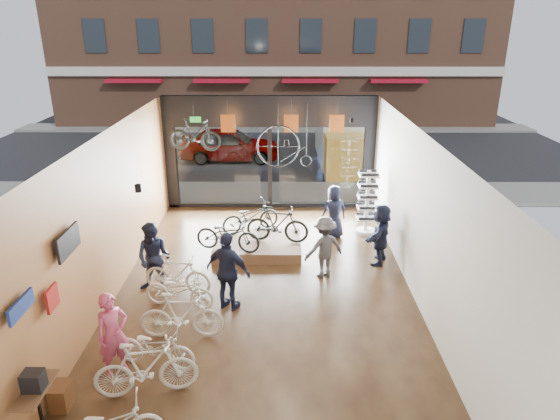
{
  "coord_description": "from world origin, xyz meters",
  "views": [
    {
      "loc": [
        0.4,
        -10.24,
        6.11
      ],
      "look_at": [
        0.36,
        1.4,
        1.63
      ],
      "focal_mm": 32.0,
      "sensor_mm": 36.0,
      "label": 1
    }
  ],
  "objects_px": {
    "floor_bike_3": "(181,315)",
    "customer_5": "(381,234)",
    "floor_bike_1": "(146,368)",
    "floor_bike_2": "(155,347)",
    "customer_3": "(324,247)",
    "display_bike_mid": "(277,224)",
    "display_platform": "(258,246)",
    "customer_2": "(228,271)",
    "display_bike_right": "(250,216)",
    "customer_1": "(154,258)",
    "hung_bike": "(195,134)",
    "box_truck": "(346,137)",
    "floor_bike_5": "(177,274)",
    "customer_4": "(334,212)",
    "sunglasses_rack": "(367,202)",
    "display_bike_left": "(228,235)",
    "customer_0": "(113,334)",
    "floor_bike_4": "(179,290)",
    "penny_farthing": "(287,148)",
    "street_car": "(230,144)"
  },
  "relations": [
    {
      "from": "floor_bike_1",
      "to": "floor_bike_4",
      "type": "distance_m",
      "value": 2.82
    },
    {
      "from": "floor_bike_1",
      "to": "display_bike_right",
      "type": "bearing_deg",
      "value": -23.28
    },
    {
      "from": "floor_bike_4",
      "to": "customer_0",
      "type": "xyz_separation_m",
      "value": [
        -0.74,
        -2.22,
        0.39
      ]
    },
    {
      "from": "floor_bike_3",
      "to": "customer_5",
      "type": "height_order",
      "value": "customer_5"
    },
    {
      "from": "display_bike_right",
      "to": "sunglasses_rack",
      "type": "height_order",
      "value": "sunglasses_rack"
    },
    {
      "from": "floor_bike_1",
      "to": "customer_0",
      "type": "bearing_deg",
      "value": 39.28
    },
    {
      "from": "street_car",
      "to": "customer_4",
      "type": "xyz_separation_m",
      "value": [
        3.92,
        -8.6,
        0.04
      ]
    },
    {
      "from": "display_bike_left",
      "to": "box_truck",
      "type": "bearing_deg",
      "value": -10.82
    },
    {
      "from": "display_bike_left",
      "to": "customer_0",
      "type": "relative_size",
      "value": 1.09
    },
    {
      "from": "customer_2",
      "to": "display_bike_mid",
      "type": "bearing_deg",
      "value": -84.57
    },
    {
      "from": "customer_1",
      "to": "customer_4",
      "type": "relative_size",
      "value": 1.08
    },
    {
      "from": "floor_bike_1",
      "to": "display_platform",
      "type": "xyz_separation_m",
      "value": [
        1.65,
        5.74,
        -0.38
      ]
    },
    {
      "from": "floor_bike_4",
      "to": "customer_1",
      "type": "height_order",
      "value": "customer_1"
    },
    {
      "from": "street_car",
      "to": "sunglasses_rack",
      "type": "height_order",
      "value": "sunglasses_rack"
    },
    {
      "from": "floor_bike_3",
      "to": "hung_bike",
      "type": "height_order",
      "value": "hung_bike"
    },
    {
      "from": "box_truck",
      "to": "floor_bike_5",
      "type": "height_order",
      "value": "box_truck"
    },
    {
      "from": "street_car",
      "to": "customer_4",
      "type": "bearing_deg",
      "value": -155.49
    },
    {
      "from": "floor_bike_1",
      "to": "customer_0",
      "type": "distance_m",
      "value": 0.97
    },
    {
      "from": "box_truck",
      "to": "customer_5",
      "type": "bearing_deg",
      "value": -91.13
    },
    {
      "from": "customer_4",
      "to": "sunglasses_rack",
      "type": "height_order",
      "value": "sunglasses_rack"
    },
    {
      "from": "floor_bike_1",
      "to": "customer_5",
      "type": "distance_m",
      "value": 7.05
    },
    {
      "from": "display_bike_mid",
      "to": "customer_4",
      "type": "height_order",
      "value": "customer_4"
    },
    {
      "from": "floor_bike_1",
      "to": "floor_bike_2",
      "type": "xyz_separation_m",
      "value": [
        -0.03,
        0.76,
        -0.12
      ]
    },
    {
      "from": "penny_farthing",
      "to": "hung_bike",
      "type": "distance_m",
      "value": 2.75
    },
    {
      "from": "box_truck",
      "to": "customer_2",
      "type": "height_order",
      "value": "box_truck"
    },
    {
      "from": "box_truck",
      "to": "display_bike_right",
      "type": "xyz_separation_m",
      "value": [
        -3.69,
        -7.86,
        -0.55
      ]
    },
    {
      "from": "hung_bike",
      "to": "box_truck",
      "type": "bearing_deg",
      "value": -28.04
    },
    {
      "from": "floor_bike_4",
      "to": "display_bike_left",
      "type": "height_order",
      "value": "display_bike_left"
    },
    {
      "from": "display_platform",
      "to": "customer_2",
      "type": "height_order",
      "value": "customer_2"
    },
    {
      "from": "floor_bike_4",
      "to": "customer_4",
      "type": "height_order",
      "value": "customer_4"
    },
    {
      "from": "customer_2",
      "to": "customer_3",
      "type": "bearing_deg",
      "value": -120.74
    },
    {
      "from": "customer_5",
      "to": "penny_farthing",
      "type": "relative_size",
      "value": 1.03
    },
    {
      "from": "customer_1",
      "to": "hung_bike",
      "type": "relative_size",
      "value": 1.1
    },
    {
      "from": "floor_bike_3",
      "to": "customer_0",
      "type": "distance_m",
      "value": 1.49
    },
    {
      "from": "customer_3",
      "to": "hung_bike",
      "type": "height_order",
      "value": "hung_bike"
    },
    {
      "from": "floor_bike_4",
      "to": "customer_4",
      "type": "bearing_deg",
      "value": -33.49
    },
    {
      "from": "floor_bike_4",
      "to": "customer_1",
      "type": "distance_m",
      "value": 1.09
    },
    {
      "from": "customer_1",
      "to": "display_platform",
      "type": "bearing_deg",
      "value": 53.54
    },
    {
      "from": "box_truck",
      "to": "customer_3",
      "type": "xyz_separation_m",
      "value": [
        -1.72,
        -10.02,
        -0.51
      ]
    },
    {
      "from": "customer_4",
      "to": "customer_5",
      "type": "xyz_separation_m",
      "value": [
        1.06,
        -1.65,
        0.02
      ]
    },
    {
      "from": "floor_bike_4",
      "to": "hung_bike",
      "type": "height_order",
      "value": "hung_bike"
    },
    {
      "from": "customer_3",
      "to": "display_bike_mid",
      "type": "bearing_deg",
      "value": -74.82
    },
    {
      "from": "display_bike_mid",
      "to": "customer_4",
      "type": "xyz_separation_m",
      "value": [
        1.66,
        1.0,
        -0.02
      ]
    },
    {
      "from": "customer_4",
      "to": "penny_farthing",
      "type": "xyz_separation_m",
      "value": [
        -1.38,
        0.9,
        1.7
      ]
    },
    {
      "from": "box_truck",
      "to": "floor_bike_3",
      "type": "distance_m",
      "value": 13.54
    },
    {
      "from": "box_truck",
      "to": "floor_bike_3",
      "type": "height_order",
      "value": "box_truck"
    },
    {
      "from": "floor_bike_2",
      "to": "display_bike_mid",
      "type": "height_order",
      "value": "display_bike_mid"
    },
    {
      "from": "floor_bike_2",
      "to": "floor_bike_3",
      "type": "xyz_separation_m",
      "value": [
        0.33,
        0.9,
        0.1
      ]
    },
    {
      "from": "floor_bike_5",
      "to": "display_bike_left",
      "type": "distance_m",
      "value": 2.0
    },
    {
      "from": "street_car",
      "to": "floor_bike_4",
      "type": "height_order",
      "value": "street_car"
    }
  ]
}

